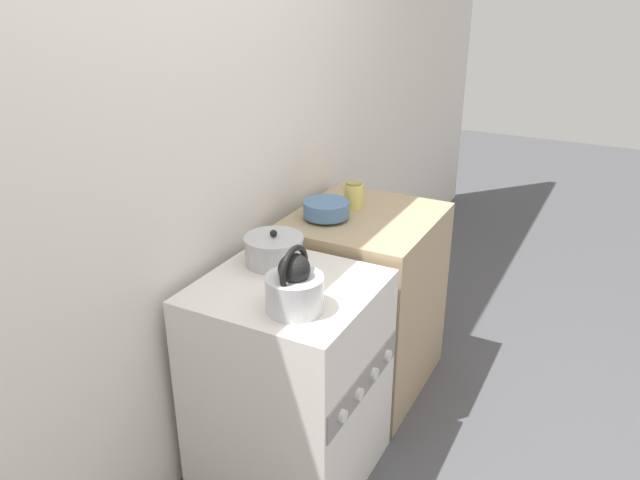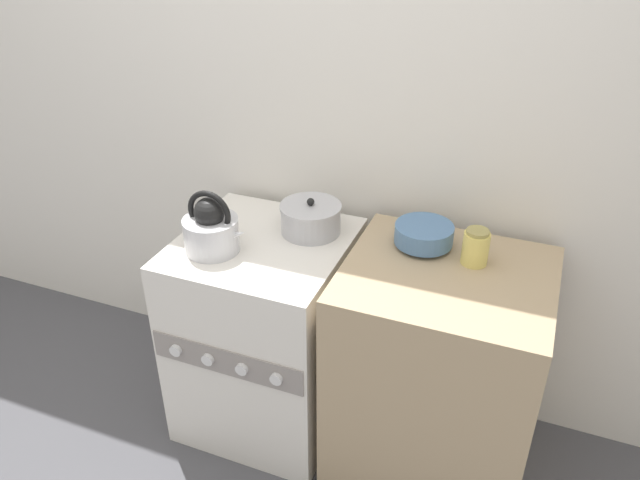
# 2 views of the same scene
# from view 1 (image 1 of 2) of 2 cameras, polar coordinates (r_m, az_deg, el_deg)

# --- Properties ---
(wall_back) EXTENTS (7.00, 0.06, 2.50)m
(wall_back) POSITION_cam_1_polar(r_m,az_deg,el_deg) (2.28, -11.58, 7.44)
(wall_back) COLOR silver
(wall_back) RESTS_ON ground_plane
(stove) EXTENTS (0.61, 0.64, 0.83)m
(stove) POSITION_cam_1_polar(r_m,az_deg,el_deg) (2.45, -2.81, -12.74)
(stove) COLOR silver
(stove) RESTS_ON ground_plane
(counter) EXTENTS (0.68, 0.61, 0.86)m
(counter) POSITION_cam_1_polar(r_m,az_deg,el_deg) (2.95, 3.94, -5.56)
(counter) COLOR tan
(counter) RESTS_ON ground_plane
(kettle) EXTENTS (0.24, 0.19, 0.23)m
(kettle) POSITION_cam_1_polar(r_m,az_deg,el_deg) (2.04, -2.31, -4.27)
(kettle) COLOR silver
(kettle) RESTS_ON stove
(cooking_pot) EXTENTS (0.23, 0.23, 0.14)m
(cooking_pot) POSITION_cam_1_polar(r_m,az_deg,el_deg) (2.38, -4.23, -0.90)
(cooking_pot) COLOR #B2B2B7
(cooking_pot) RESTS_ON stove
(enamel_bowl) EXTENTS (0.20, 0.20, 0.08)m
(enamel_bowl) POSITION_cam_1_polar(r_m,az_deg,el_deg) (2.71, 0.57, 2.85)
(enamel_bowl) COLOR #4C729E
(enamel_bowl) RESTS_ON counter
(storage_jar) EXTENTS (0.09, 0.09, 0.12)m
(storage_jar) POSITION_cam_1_polar(r_m,az_deg,el_deg) (2.84, 3.06, 4.12)
(storage_jar) COLOR #E0CC66
(storage_jar) RESTS_ON counter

